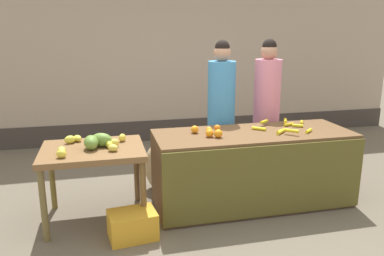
# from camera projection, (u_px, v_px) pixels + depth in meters

# --- Properties ---
(ground_plane) EXTENTS (24.00, 24.00, 0.00)m
(ground_plane) POSITION_uv_depth(u_px,v_px,m) (213.00, 205.00, 4.31)
(ground_plane) COLOR #665B4C
(market_wall_back) EXTENTS (8.81, 0.23, 3.16)m
(market_wall_back) POSITION_uv_depth(u_px,v_px,m) (167.00, 52.00, 6.66)
(market_wall_back) COLOR tan
(market_wall_back) RESTS_ON ground
(fruit_stall_counter) EXTENTS (2.19, 0.83, 0.83)m
(fruit_stall_counter) POSITION_uv_depth(u_px,v_px,m) (253.00, 168.00, 4.30)
(fruit_stall_counter) COLOR brown
(fruit_stall_counter) RESTS_ON ground
(side_table_wooden) EXTENTS (1.02, 0.80, 0.77)m
(side_table_wooden) POSITION_uv_depth(u_px,v_px,m) (93.00, 157.00, 3.86)
(side_table_wooden) COLOR brown
(side_table_wooden) RESTS_ON ground
(banana_bunch_pile) EXTENTS (0.74, 0.58, 0.07)m
(banana_bunch_pile) POSITION_uv_depth(u_px,v_px,m) (285.00, 127.00, 4.33)
(banana_bunch_pile) COLOR gold
(banana_bunch_pile) RESTS_ON fruit_stall_counter
(orange_pile) EXTENTS (0.35, 0.35, 0.09)m
(orange_pile) POSITION_uv_depth(u_px,v_px,m) (209.00, 131.00, 4.09)
(orange_pile) COLOR orange
(orange_pile) RESTS_ON fruit_stall_counter
(mango_papaya_pile) EXTENTS (0.69, 0.64, 0.14)m
(mango_papaya_pile) POSITION_uv_depth(u_px,v_px,m) (94.00, 142.00, 3.83)
(mango_papaya_pile) COLOR #E4C948
(mango_papaya_pile) RESTS_ON side_table_wooden
(vendor_woman_blue_shirt) EXTENTS (0.34, 0.34, 1.81)m
(vendor_woman_blue_shirt) POSITION_uv_depth(u_px,v_px,m) (221.00, 113.00, 4.76)
(vendor_woman_blue_shirt) COLOR #33333D
(vendor_woman_blue_shirt) RESTS_ON ground
(vendor_woman_pink_shirt) EXTENTS (0.34, 0.34, 1.82)m
(vendor_woman_pink_shirt) POSITION_uv_depth(u_px,v_px,m) (266.00, 110.00, 4.96)
(vendor_woman_pink_shirt) COLOR #33333D
(vendor_woman_pink_shirt) RESTS_ON ground
(produce_crate) EXTENTS (0.48, 0.37, 0.26)m
(produce_crate) POSITION_uv_depth(u_px,v_px,m) (133.00, 225.00, 3.62)
(produce_crate) COLOR gold
(produce_crate) RESTS_ON ground
(produce_sack) EXTENTS (0.45, 0.43, 0.58)m
(produce_sack) POSITION_uv_depth(u_px,v_px,m) (159.00, 166.00, 4.71)
(produce_sack) COLOR tan
(produce_sack) RESTS_ON ground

